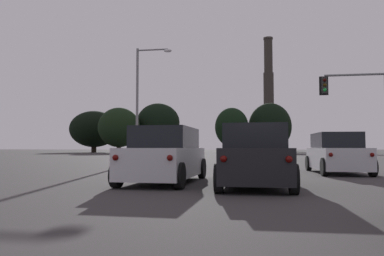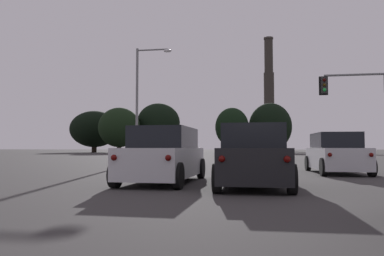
{
  "view_description": "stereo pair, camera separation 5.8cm",
  "coord_description": "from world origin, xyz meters",
  "px_view_note": "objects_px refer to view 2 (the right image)",
  "views": [
    {
      "loc": [
        -0.38,
        -0.03,
        1.16
      ],
      "look_at": [
        -7.39,
        43.43,
        3.52
      ],
      "focal_mm": 35.0,
      "sensor_mm": 36.0,
      "label": 1
    },
    {
      "loc": [
        -0.32,
        -0.02,
        1.16
      ],
      "look_at": [
        -7.39,
        43.43,
        3.52
      ],
      "focal_mm": 35.0,
      "sensor_mm": 36.0,
      "label": 2
    }
  ],
  "objects_px": {
    "suv_left_lane_second": "(164,156)",
    "street_lamp": "(142,93)",
    "traffic_light_overhead_right": "(370,95)",
    "suv_right_lane_front": "(336,154)",
    "smokestack": "(269,106)",
    "suv_center_lane_second": "(253,157)"
  },
  "relations": [
    {
      "from": "street_lamp",
      "to": "smokestack",
      "type": "xyz_separation_m",
      "value": [
        14.98,
        118.12,
        11.85
      ]
    },
    {
      "from": "suv_left_lane_second",
      "to": "smokestack",
      "type": "distance_m",
      "value": 135.4
    },
    {
      "from": "traffic_light_overhead_right",
      "to": "street_lamp",
      "type": "relative_size",
      "value": 0.66
    },
    {
      "from": "suv_right_lane_front",
      "to": "suv_center_lane_second",
      "type": "height_order",
      "value": "same"
    },
    {
      "from": "suv_left_lane_second",
      "to": "street_lamp",
      "type": "xyz_separation_m",
      "value": [
        -5.64,
        15.95,
        4.6
      ]
    },
    {
      "from": "suv_center_lane_second",
      "to": "smokestack",
      "type": "distance_m",
      "value": 135.94
    },
    {
      "from": "suv_right_lane_front",
      "to": "traffic_light_overhead_right",
      "type": "distance_m",
      "value": 8.9
    },
    {
      "from": "suv_center_lane_second",
      "to": "street_lamp",
      "type": "relative_size",
      "value": 0.54
    },
    {
      "from": "traffic_light_overhead_right",
      "to": "suv_right_lane_front",
      "type": "bearing_deg",
      "value": -116.79
    },
    {
      "from": "suv_right_lane_front",
      "to": "suv_center_lane_second",
      "type": "relative_size",
      "value": 1.0
    },
    {
      "from": "street_lamp",
      "to": "suv_center_lane_second",
      "type": "bearing_deg",
      "value": -62.69
    },
    {
      "from": "suv_right_lane_front",
      "to": "smokestack",
      "type": "xyz_separation_m",
      "value": [
        2.62,
        128.37,
        16.45
      ]
    },
    {
      "from": "suv_right_lane_front",
      "to": "street_lamp",
      "type": "distance_m",
      "value": 16.71
    },
    {
      "from": "traffic_light_overhead_right",
      "to": "smokestack",
      "type": "height_order",
      "value": "smokestack"
    },
    {
      "from": "traffic_light_overhead_right",
      "to": "smokestack",
      "type": "relative_size",
      "value": 0.14
    },
    {
      "from": "suv_left_lane_second",
      "to": "street_lamp",
      "type": "bearing_deg",
      "value": 111.26
    },
    {
      "from": "suv_right_lane_front",
      "to": "suv_center_lane_second",
      "type": "distance_m",
      "value": 7.44
    },
    {
      "from": "suv_right_lane_front",
      "to": "traffic_light_overhead_right",
      "type": "relative_size",
      "value": 0.82
    },
    {
      "from": "suv_left_lane_second",
      "to": "traffic_light_overhead_right",
      "type": "relative_size",
      "value": 0.83
    },
    {
      "from": "suv_right_lane_front",
      "to": "suv_center_lane_second",
      "type": "xyz_separation_m",
      "value": [
        -3.75,
        -6.42,
        0.0
      ]
    },
    {
      "from": "suv_center_lane_second",
      "to": "traffic_light_overhead_right",
      "type": "relative_size",
      "value": 0.82
    },
    {
      "from": "suv_right_lane_front",
      "to": "street_lamp",
      "type": "xyz_separation_m",
      "value": [
        -12.36,
        10.26,
        4.6
      ]
    }
  ]
}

